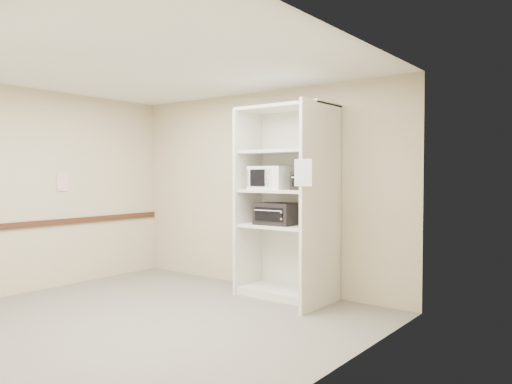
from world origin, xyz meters
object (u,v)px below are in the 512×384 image
Objects in this scene: shelving_unit at (290,208)px; toaster_oven_lower at (277,214)px; microwave at (271,178)px; toaster_oven_upper at (309,181)px.

toaster_oven_lower is at bearing -163.59° from shelving_unit.
microwave is 1.27× the size of toaster_oven_upper.
microwave is at bearing -170.54° from shelving_unit.
microwave is 0.47m from toaster_oven_lower.
toaster_oven_lower is at bearing 174.39° from toaster_oven_upper.
shelving_unit is at bearing 8.71° from microwave.
toaster_oven_lower is (-0.48, -0.00, -0.42)m from toaster_oven_upper.
shelving_unit is at bearing 13.60° from toaster_oven_lower.
toaster_oven_upper is at bearing -8.23° from shelving_unit.
toaster_oven_upper is (0.32, -0.05, 0.35)m from shelving_unit.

